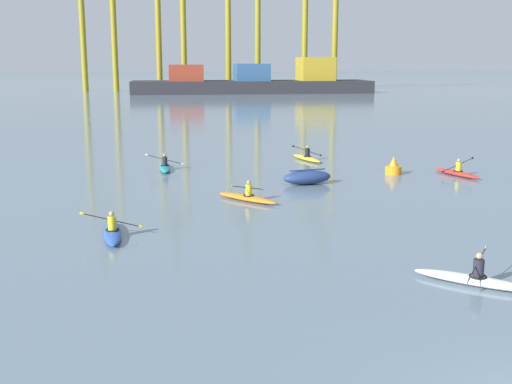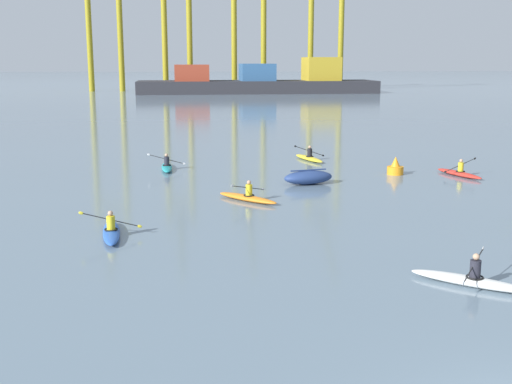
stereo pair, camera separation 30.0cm
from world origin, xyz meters
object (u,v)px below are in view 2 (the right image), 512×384
Objects in this scene: kayak_blue at (111,231)px; gantry_crane_east_mid at (249,1)px; channel_buoy at (395,168)px; capsized_dinghy at (308,177)px; container_barge at (260,82)px; kayak_yellow at (309,158)px; gantry_crane_west_mid at (176,0)px; kayak_white at (471,280)px; kayak_red at (459,173)px; kayak_orange at (248,197)px; kayak_teal at (167,167)px.

gantry_crane_east_mid is at bearing 81.16° from kayak_blue.
channel_buoy is at bearing -91.99° from gantry_crane_east_mid.
gantry_crane_east_mid is 109.15m from capsized_dinghy.
kayak_yellow is at bearing -95.32° from container_barge.
kayak_yellow is 19.79m from kayak_blue.
gantry_crane_west_mid is 123.09m from kayak_white.
gantry_crane_east_mid is at bearing 85.19° from capsized_dinghy.
kayak_red is at bearing -15.38° from channel_buoy.
kayak_yellow is (-8.19, -88.07, -2.00)m from container_barge.
kayak_blue is (-18.04, -116.04, -18.45)m from gantry_crane_east_mid.
kayak_blue is at bearing -98.84° from gantry_crane_east_mid.
kayak_orange is (-13.37, -99.49, -2.00)m from container_barge.
kayak_blue is at bearing -150.21° from kayak_red.
capsized_dinghy is at bearing -171.35° from kayak_red.
kayak_yellow is (-3.71, 5.61, -0.19)m from channel_buoy.
container_barge is at bearing 84.68° from kayak_yellow.
container_barge is 13.76× the size of kayak_red.
capsized_dinghy is 0.81× the size of kayak_red.
channel_buoy reaches higher than kayak_white.
kayak_red reaches higher than kayak_white.
gantry_crane_west_mid reaches higher than container_barge.
kayak_red is (3.31, -0.91, -0.19)m from channel_buoy.
kayak_yellow is at bearing 65.59° from kayak_orange.
kayak_orange is at bearing 43.64° from kayak_blue.
capsized_dinghy is at bearing -95.87° from container_barge.
kayak_yellow is (-7.36, -99.38, -18.45)m from gantry_crane_east_mid.
channel_buoy is at bearing 77.49° from kayak_white.
kayak_yellow is 1.00× the size of kayak_blue.
channel_buoy is at bearing -14.21° from kayak_teal.
capsized_dinghy is 5.82m from channel_buoy.
channel_buoy is at bearing 33.13° from kayak_orange.
kayak_white is at bearing -67.19° from kayak_teal.
gantry_crane_east_mid is at bearing 85.76° from kayak_yellow.
container_barge is at bearing 79.30° from kayak_teal.
kayak_yellow is at bearing 57.34° from kayak_blue.
channel_buoy is at bearing 22.57° from capsized_dinghy.
gantry_crane_west_mid reaches higher than capsized_dinghy.
kayak_white reaches higher than capsized_dinghy.
capsized_dinghy is 9.05m from kayak_teal.
kayak_teal is (-17.10, -90.49, -2.00)m from container_barge.
kayak_teal is 9.23m from kayak_yellow.
kayak_white is at bearing -94.31° from container_barge.
kayak_white is at bearing -90.45° from kayak_yellow.
kayak_orange is at bearing -146.87° from channel_buoy.
channel_buoy is at bearing -83.63° from gantry_crane_west_mid.
kayak_orange is 13.15m from kayak_red.
gantry_crane_west_mid reaches higher than kayak_white.
container_barge is at bearing 84.13° from capsized_dinghy.
container_barge is 13.80× the size of kayak_teal.
kayak_blue reaches higher than capsized_dinghy.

